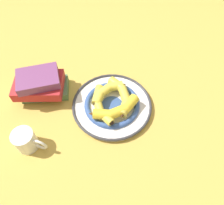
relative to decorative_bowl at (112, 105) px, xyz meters
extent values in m
plane|color=gold|center=(0.00, 0.04, -0.01)|extent=(2.80, 2.80, 0.00)
cylinder|color=white|center=(0.00, 0.00, -0.01)|extent=(0.31, 0.31, 0.01)
torus|color=#385699|center=(0.00, 0.00, 0.00)|extent=(0.23, 0.23, 0.02)
cylinder|color=#385699|center=(0.00, 0.00, 0.00)|extent=(0.08, 0.08, 0.00)
torus|color=#333338|center=(0.00, 0.00, 0.00)|extent=(0.32, 0.32, 0.01)
cylinder|color=gold|center=(-0.04, -0.04, 0.03)|extent=(0.07, 0.06, 0.04)
cylinder|color=gold|center=(0.02, -0.05, 0.03)|extent=(0.07, 0.05, 0.04)
cylinder|color=gold|center=(0.08, -0.03, 0.03)|extent=(0.07, 0.07, 0.04)
sphere|color=gold|center=(-0.01, -0.06, 0.03)|extent=(0.04, 0.04, 0.04)
sphere|color=gold|center=(0.06, -0.05, 0.03)|extent=(0.04, 0.04, 0.04)
cone|color=#472D19|center=(-0.07, -0.03, 0.03)|extent=(0.04, 0.04, 0.03)
sphere|color=black|center=(0.11, -0.01, 0.03)|extent=(0.02, 0.02, 0.02)
cylinder|color=yellow|center=(0.07, -0.02, 0.03)|extent=(0.04, 0.06, 0.04)
cylinder|color=yellow|center=(0.05, 0.02, 0.03)|extent=(0.06, 0.06, 0.04)
cylinder|color=yellow|center=(0.01, 0.05, 0.03)|extent=(0.06, 0.05, 0.04)
sphere|color=yellow|center=(0.07, 0.00, 0.03)|extent=(0.04, 0.04, 0.04)
sphere|color=yellow|center=(0.04, 0.04, 0.03)|extent=(0.04, 0.04, 0.04)
cone|color=#472D19|center=(0.07, -0.05, 0.03)|extent=(0.03, 0.04, 0.03)
sphere|color=black|center=(-0.01, 0.06, 0.03)|extent=(0.02, 0.02, 0.02)
cylinder|color=gold|center=(0.04, 0.05, 0.03)|extent=(0.07, 0.05, 0.03)
cylinder|color=gold|center=(-0.02, 0.05, 0.03)|extent=(0.07, 0.04, 0.03)
cylinder|color=gold|center=(-0.07, 0.03, 0.03)|extent=(0.07, 0.06, 0.03)
sphere|color=gold|center=(0.01, 0.06, 0.03)|extent=(0.03, 0.03, 0.03)
sphere|color=gold|center=(-0.05, 0.05, 0.03)|extent=(0.03, 0.03, 0.03)
cone|color=#472D19|center=(0.07, 0.04, 0.03)|extent=(0.03, 0.03, 0.02)
sphere|color=black|center=(-0.10, 0.01, 0.03)|extent=(0.02, 0.02, 0.02)
cylinder|color=yellow|center=(-0.06, 0.04, 0.04)|extent=(0.05, 0.07, 0.04)
cylinder|color=yellow|center=(-0.05, -0.02, 0.04)|extent=(0.06, 0.07, 0.04)
cylinder|color=yellow|center=(-0.02, -0.07, 0.04)|extent=(0.07, 0.07, 0.04)
sphere|color=yellow|center=(-0.07, 0.01, 0.04)|extent=(0.04, 0.04, 0.04)
sphere|color=yellow|center=(-0.04, -0.05, 0.04)|extent=(0.04, 0.04, 0.04)
cone|color=#472D19|center=(-0.06, 0.08, 0.04)|extent=(0.03, 0.04, 0.03)
sphere|color=black|center=(0.00, -0.09, 0.04)|extent=(0.02, 0.02, 0.02)
cube|color=#4C754C|center=(0.11, 0.27, 0.01)|extent=(0.11, 0.19, 0.04)
cube|color=white|center=(0.11, 0.28, 0.01)|extent=(0.11, 0.18, 0.03)
cube|color=#AD2328|center=(0.10, 0.29, 0.05)|extent=(0.15, 0.20, 0.04)
cube|color=white|center=(0.10, 0.29, 0.05)|extent=(0.14, 0.20, 0.03)
cube|color=#753D70|center=(0.09, 0.28, 0.09)|extent=(0.14, 0.18, 0.04)
cube|color=white|center=(0.09, 0.29, 0.09)|extent=(0.13, 0.17, 0.03)
cylinder|color=white|center=(-0.14, 0.32, 0.03)|extent=(0.08, 0.08, 0.08)
cylinder|color=#331C0F|center=(-0.14, 0.32, 0.06)|extent=(0.06, 0.06, 0.01)
torus|color=white|center=(-0.16, 0.27, 0.03)|extent=(0.03, 0.06, 0.06)
camera|label=1|loc=(-0.49, 0.05, 0.74)|focal=35.00mm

